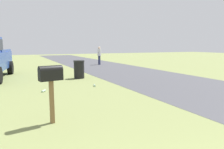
{
  "coord_description": "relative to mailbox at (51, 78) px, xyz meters",
  "views": [
    {
      "loc": [
        0.17,
        1.77,
        1.68
      ],
      "look_at": [
        4.96,
        -0.51,
        0.94
      ],
      "focal_mm": 33.84,
      "sensor_mm": 36.0,
      "label": 1
    }
  ],
  "objects": [
    {
      "name": "road_asphalt",
      "position": [
        1.28,
        -5.81,
        -1.0
      ],
      "size": [
        60.0,
        5.05,
        0.01
      ],
      "primitive_type": "cube",
      "color": "#47474C",
      "rests_on": "ground"
    },
    {
      "name": "mailbox",
      "position": [
        0.0,
        0.0,
        0.0
      ],
      "size": [
        0.28,
        0.51,
        1.26
      ],
      "rotation": [
        0.0,
        0.0,
        0.18
      ],
      "color": "brown",
      "rests_on": "ground"
    },
    {
      "name": "trash_bin",
      "position": [
        5.82,
        -2.35,
        -0.54
      ],
      "size": [
        0.55,
        0.55,
        0.92
      ],
      "color": "black",
      "rests_on": "ground"
    },
    {
      "name": "pedestrian",
      "position": [
        12.41,
        -6.12,
        -0.11
      ],
      "size": [
        0.34,
        0.48,
        1.56
      ],
      "rotation": [
        0.0,
        0.0,
        0.69
      ],
      "color": "#2D3351",
      "rests_on": "ground"
    },
    {
      "name": "litter_bottle_by_mailbox",
      "position": [
        3.3,
        -0.25,
        -0.97
      ],
      "size": [
        0.22,
        0.19,
        0.07
      ],
      "primitive_type": "cylinder",
      "rotation": [
        0.0,
        1.57,
        5.65
      ],
      "color": "#B2D8BF",
      "rests_on": "ground"
    },
    {
      "name": "litter_bottle_near_hydrant",
      "position": [
        3.47,
        -2.29,
        -0.97
      ],
      "size": [
        0.23,
        0.12,
        0.07
      ],
      "primitive_type": "cylinder",
      "rotation": [
        0.0,
        1.57,
        6.06
      ],
      "color": "#B2D8BF",
      "rests_on": "ground"
    }
  ]
}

